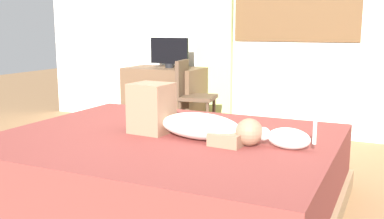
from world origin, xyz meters
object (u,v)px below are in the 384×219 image
cat (286,138)px  chair_by_desk (191,93)px  desk (165,98)px  tv_monitor (169,52)px  cup (182,63)px  person_lying (187,120)px  bed (166,171)px

cat → chair_by_desk: (-1.46, 1.76, -0.06)m
desk → chair_by_desk: 0.58m
tv_monitor → cup: (0.13, 0.08, -0.13)m
person_lying → cup: (-1.09, 2.13, 0.18)m
chair_by_desk → cup: bearing=127.4°
person_lying → tv_monitor: (-1.22, 2.05, 0.31)m
tv_monitor → chair_by_desk: (0.42, -0.30, -0.41)m
desk → chair_by_desk: (0.48, -0.30, 0.14)m
tv_monitor → cup: tv_monitor is taller
bed → tv_monitor: (-1.07, 2.07, 0.68)m
tv_monitor → cup: size_ratio=4.80×
desk → tv_monitor: bearing=0.0°
tv_monitor → chair_by_desk: 0.66m
desk → tv_monitor: 0.56m
person_lying → chair_by_desk: (-0.80, 1.75, -0.10)m
person_lying → cat: size_ratio=2.63×
desk → cup: bearing=22.8°
cat → cup: 2.77m
cat → cup: (-1.75, 2.14, 0.23)m
person_lying → cat: bearing=-0.7°
bed → chair_by_desk: chair_by_desk is taller
cat → chair_by_desk: size_ratio=0.42×
person_lying → cat: 0.66m
cat → desk: size_ratio=0.40×
tv_monitor → cup: bearing=32.0°
person_lying → tv_monitor: bearing=120.8°
tv_monitor → chair_by_desk: tv_monitor is taller
bed → tv_monitor: bearing=117.4°
chair_by_desk → tv_monitor: bearing=144.7°
person_lying → cup: bearing=117.1°
bed → desk: size_ratio=2.51×
cat → chair_by_desk: bearing=129.6°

